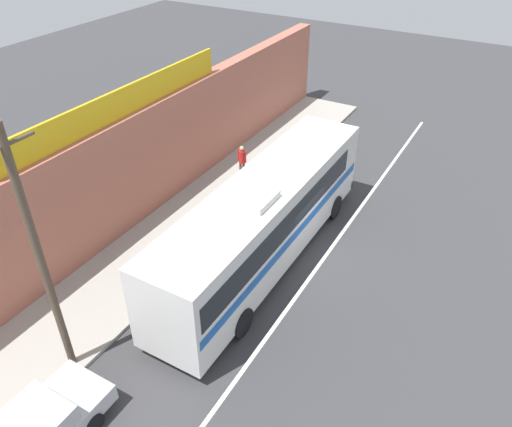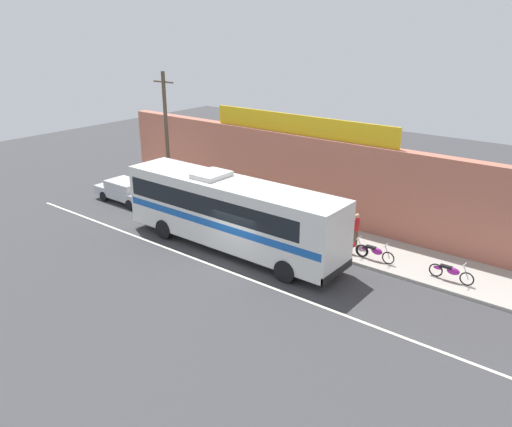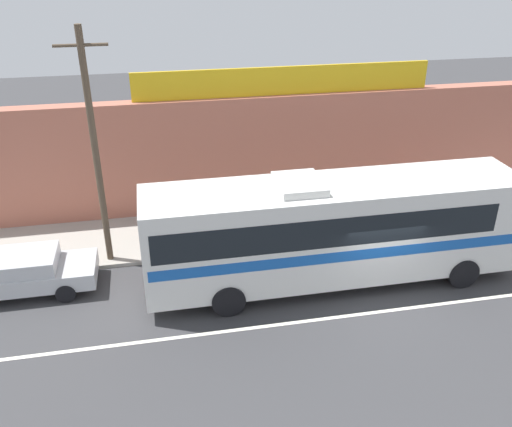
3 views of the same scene
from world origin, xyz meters
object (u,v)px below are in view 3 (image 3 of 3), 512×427
at_px(intercity_bus, 331,227).
at_px(motorcycle_orange, 459,210).
at_px(parked_car, 24,272).
at_px(utility_pole, 95,149).
at_px(motorcycle_green, 428,214).
at_px(pedestrian_far_right, 415,191).

relative_size(intercity_bus, motorcycle_orange, 6.31).
height_order(parked_car, motorcycle_orange, parked_car).
bearing_deg(motorcycle_orange, utility_pole, -178.70).
distance_m(motorcycle_green, motorcycle_orange, 1.37).
xyz_separation_m(intercity_bus, motorcycle_green, (5.09, 2.95, -1.50)).
bearing_deg(intercity_bus, motorcycle_orange, 24.78).
distance_m(intercity_bus, motorcycle_green, 6.07).
bearing_deg(parked_car, utility_pole, 27.13).
distance_m(parked_car, pedestrian_far_right, 15.04).
relative_size(intercity_bus, parked_car, 2.72).
xyz_separation_m(motorcycle_green, pedestrian_far_right, (-0.14, 1.01, 0.58)).
height_order(utility_pole, motorcycle_orange, utility_pole).
height_order(motorcycle_orange, pedestrian_far_right, pedestrian_far_right).
distance_m(intercity_bus, utility_pole, 8.03).
bearing_deg(utility_pole, motorcycle_orange, 1.30).
xyz_separation_m(parked_car, motorcycle_green, (14.94, 1.61, -0.17)).
relative_size(intercity_bus, pedestrian_far_right, 7.10).
bearing_deg(pedestrian_far_right, utility_pole, -174.00).
bearing_deg(intercity_bus, pedestrian_far_right, 38.61).
xyz_separation_m(parked_car, motorcycle_orange, (16.31, 1.65, -0.17)).
bearing_deg(intercity_bus, utility_pole, 159.75).
relative_size(intercity_bus, motorcycle_green, 6.26).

